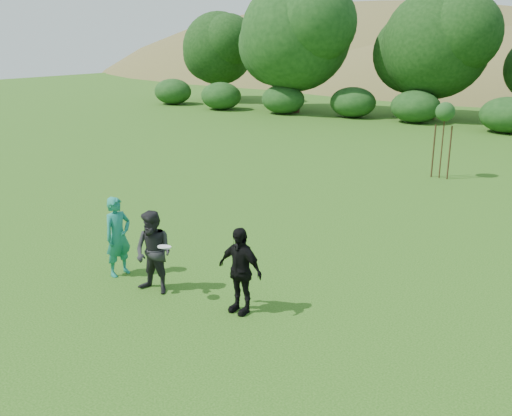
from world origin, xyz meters
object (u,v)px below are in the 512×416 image
(player_teal, at_px, (118,236))
(player_grey, at_px, (154,253))
(player_black, at_px, (240,270))
(sapling, at_px, (445,114))

(player_teal, height_order, player_grey, player_teal)
(player_teal, relative_size, player_grey, 1.02)
(player_grey, distance_m, player_black, 2.00)
(player_teal, distance_m, sapling, 13.62)
(sapling, bearing_deg, player_grey, -97.84)
(player_grey, relative_size, player_black, 1.02)
(player_grey, xyz_separation_m, player_black, (1.98, 0.28, -0.02))
(player_teal, bearing_deg, player_black, -83.00)
(player_black, relative_size, sapling, 0.60)
(player_grey, relative_size, sapling, 0.62)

